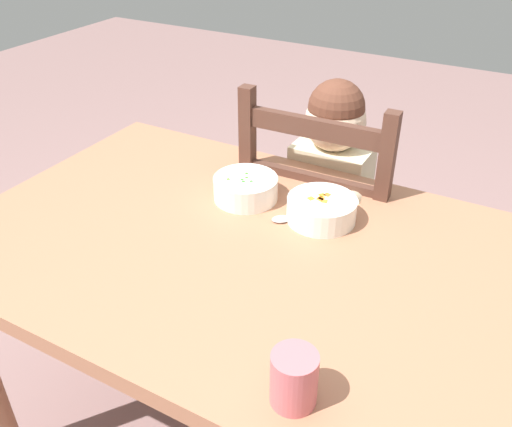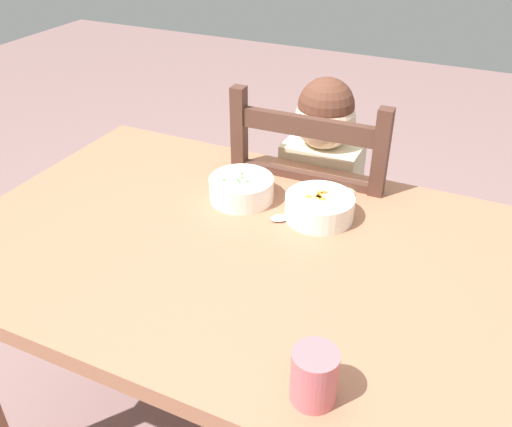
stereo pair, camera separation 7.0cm
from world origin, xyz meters
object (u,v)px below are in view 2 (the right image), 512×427
at_px(dining_chair, 315,236).
at_px(child_figure, 317,189).
at_px(bowl_of_carrots, 319,206).
at_px(dining_table, 244,281).
at_px(bowl_of_peas, 242,188).
at_px(drinking_cup, 314,376).
at_px(spoon, 288,217).

relative_size(dining_chair, child_figure, 1.00).
height_order(child_figure, bowl_of_carrots, child_figure).
distance_m(dining_chair, bowl_of_carrots, 0.43).
bearing_deg(dining_table, bowl_of_carrots, 56.40).
bearing_deg(bowl_of_peas, dining_table, -62.36).
bearing_deg(dining_chair, child_figure, -108.61).
xyz_separation_m(bowl_of_peas, drinking_cup, (0.37, -0.50, 0.02)).
bearing_deg(child_figure, dining_table, -91.49).
relative_size(bowl_of_carrots, spoon, 1.35).
distance_m(dining_table, child_figure, 0.46).
xyz_separation_m(dining_chair, bowl_of_carrots, (0.10, -0.30, 0.30)).
height_order(child_figure, bowl_of_peas, child_figure).
bearing_deg(bowl_of_peas, drinking_cup, -53.30).
relative_size(child_figure, spoon, 7.96).
relative_size(dining_table, spoon, 10.76).
relative_size(dining_table, bowl_of_peas, 8.08).
distance_m(dining_chair, spoon, 0.44).
relative_size(dining_chair, spoon, 7.97).
bearing_deg(spoon, child_figure, 96.62).
distance_m(bowl_of_peas, bowl_of_carrots, 0.20).
height_order(dining_chair, bowl_of_peas, dining_chair).
distance_m(dining_chair, child_figure, 0.17).
distance_m(bowl_of_carrots, drinking_cup, 0.52).
bearing_deg(spoon, bowl_of_carrots, 30.83).
xyz_separation_m(child_figure, bowl_of_peas, (-0.10, -0.29, 0.13)).
relative_size(dining_table, bowl_of_carrots, 7.94).
bearing_deg(bowl_of_carrots, spoon, -149.17).
distance_m(bowl_of_carrots, spoon, 0.08).
height_order(bowl_of_peas, drinking_cup, drinking_cup).
xyz_separation_m(dining_table, child_figure, (0.01, 0.46, 0.01)).
relative_size(dining_chair, bowl_of_peas, 5.98).
relative_size(child_figure, bowl_of_peas, 5.97).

